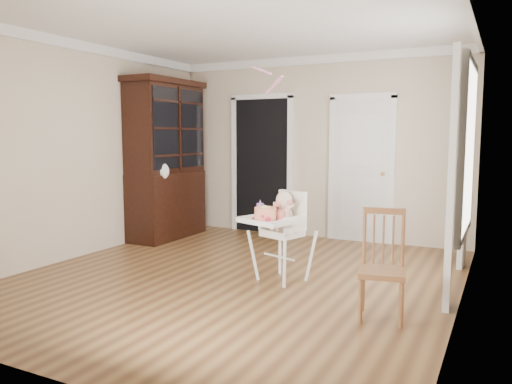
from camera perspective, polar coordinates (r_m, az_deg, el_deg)
The scene contains 16 objects.
floor at distance 5.50m, azimuth -2.39°, elevation -9.77°, with size 5.00×5.00×0.00m, color #52341C.
ceiling at distance 5.40m, azimuth -2.54°, elevation 18.91°, with size 5.00×5.00×0.00m, color white.
wall_back at distance 7.56m, azimuth 6.87°, elevation 5.03°, with size 4.50×4.50×0.00m, color beige.
wall_left at distance 6.67m, azimuth -19.63°, elevation 4.50°, with size 5.00×5.00×0.00m, color beige.
wall_right at distance 4.62m, azimuth 22.75°, elevation 3.64°, with size 5.00×5.00×0.00m, color beige.
crown_molding at distance 5.39m, azimuth -2.54°, elevation 18.28°, with size 4.50×5.00×0.12m, color white, non-canonical shape.
doorway at distance 7.90m, azimuth 0.65°, elevation 3.39°, with size 1.06×0.05×2.22m.
closet_door at distance 7.34m, azimuth 11.92°, elevation 2.35°, with size 0.96×0.09×2.13m.
window_right at distance 5.42m, azimuth 22.58°, elevation 3.33°, with size 0.13×1.84×2.30m.
high_chair at distance 5.27m, azimuth 2.98°, elevation -3.78°, with size 0.74×0.83×0.97m.
baby at distance 5.26m, azimuth 3.18°, elevation -2.27°, with size 0.27×0.26×0.42m.
cake at distance 5.11m, azimuth 1.06°, elevation -2.48°, with size 0.29×0.29×0.13m.
sippy_cup at distance 5.27m, azimuth 0.49°, elevation -2.04°, with size 0.08×0.08×0.19m.
china_cabinet at distance 7.58m, azimuth -10.26°, elevation 3.68°, with size 0.62×1.40×2.35m.
dining_chair at distance 4.36m, azimuth 14.23°, elevation -8.44°, with size 0.44×0.44×0.92m.
streamer at distance 6.03m, azimuth 0.67°, elevation 13.73°, with size 0.03×0.50×0.02m, color pink, non-canonical shape.
Camera 1 is at (2.58, -4.60, 1.54)m, focal length 35.00 mm.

